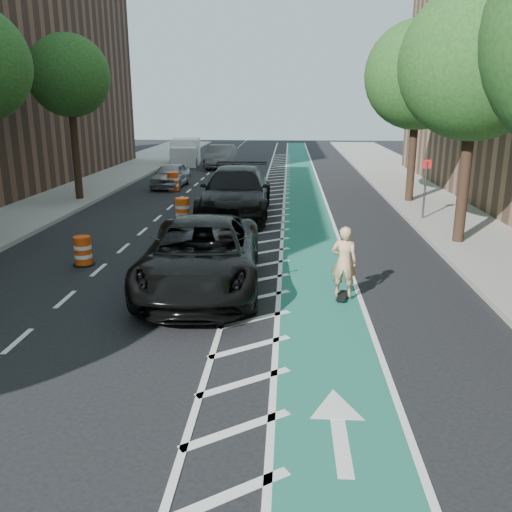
# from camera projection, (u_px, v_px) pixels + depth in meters

# --- Properties ---
(ground) EXTENTS (120.00, 120.00, 0.00)m
(ground) POSITION_uv_depth(u_px,v_px,m) (175.00, 345.00, 10.72)
(ground) COLOR black
(ground) RESTS_ON ground
(bike_lane) EXTENTS (2.00, 90.00, 0.01)m
(bike_lane) POSITION_uv_depth(u_px,v_px,m) (309.00, 231.00, 20.14)
(bike_lane) COLOR #1A5D45
(bike_lane) RESTS_ON ground
(buffer_strip) EXTENTS (1.40, 90.00, 0.01)m
(buffer_strip) POSITION_uv_depth(u_px,v_px,m) (269.00, 231.00, 20.23)
(buffer_strip) COLOR silver
(buffer_strip) RESTS_ON ground
(sidewalk_right) EXTENTS (5.00, 90.00, 0.15)m
(sidewalk_right) POSITION_uv_depth(u_px,v_px,m) (488.00, 232.00, 19.75)
(sidewalk_right) COLOR gray
(sidewalk_right) RESTS_ON ground
(curb_right) EXTENTS (0.12, 90.00, 0.16)m
(curb_right) POSITION_uv_depth(u_px,v_px,m) (420.00, 231.00, 19.89)
(curb_right) COLOR gray
(curb_right) RESTS_ON ground
(curb_left) EXTENTS (0.12, 90.00, 0.16)m
(curb_left) POSITION_uv_depth(u_px,v_px,m) (46.00, 226.00, 20.71)
(curb_left) COLOR gray
(curb_left) RESTS_ON ground
(tree_r_c) EXTENTS (4.20, 4.20, 7.90)m
(tree_r_c) POSITION_uv_depth(u_px,v_px,m) (479.00, 63.00, 16.36)
(tree_r_c) COLOR #382619
(tree_r_c) RESTS_ON ground
(tree_r_d) EXTENTS (4.20, 4.20, 7.90)m
(tree_r_d) POSITION_uv_depth(u_px,v_px,m) (419.00, 76.00, 24.04)
(tree_r_d) COLOR #382619
(tree_r_d) RESTS_ON ground
(tree_l_d) EXTENTS (4.20, 4.20, 7.90)m
(tree_l_d) POSITION_uv_depth(u_px,v_px,m) (71.00, 77.00, 24.96)
(tree_l_d) COLOR #382619
(tree_l_d) RESTS_ON ground
(sign_post) EXTENTS (0.35, 0.08, 2.47)m
(sign_post) POSITION_uv_depth(u_px,v_px,m) (425.00, 188.00, 21.43)
(sign_post) COLOR #4C4C4C
(sign_post) RESTS_ON ground
(skateboard) EXTENTS (0.39, 0.79, 0.10)m
(skateboard) POSITION_uv_depth(u_px,v_px,m) (342.00, 296.00, 13.22)
(skateboard) COLOR black
(skateboard) RESTS_ON ground
(skateboarder) EXTENTS (0.71, 0.55, 1.72)m
(skateboarder) POSITION_uv_depth(u_px,v_px,m) (344.00, 261.00, 12.97)
(skateboarder) COLOR tan
(skateboarder) RESTS_ON skateboard
(suv_near) EXTENTS (3.25, 6.44, 1.75)m
(suv_near) POSITION_uv_depth(u_px,v_px,m) (201.00, 255.00, 13.85)
(suv_near) COLOR black
(suv_near) RESTS_ON ground
(suv_far) EXTENTS (2.86, 6.91, 2.00)m
(suv_far) POSITION_uv_depth(u_px,v_px,m) (236.00, 192.00, 22.68)
(suv_far) COLOR black
(suv_far) RESTS_ON ground
(car_silver) EXTENTS (1.80, 4.06, 1.36)m
(car_silver) POSITION_uv_depth(u_px,v_px,m) (171.00, 175.00, 30.49)
(car_silver) COLOR #99999E
(car_silver) RESTS_ON ground
(car_grey) EXTENTS (1.97, 4.96, 1.60)m
(car_grey) POSITION_uv_depth(u_px,v_px,m) (221.00, 156.00, 39.62)
(car_grey) COLOR slate
(car_grey) RESTS_ON ground
(box_truck) EXTENTS (2.50, 4.75, 1.90)m
(box_truck) POSITION_uv_depth(u_px,v_px,m) (185.00, 153.00, 41.56)
(box_truck) COLOR white
(box_truck) RESTS_ON ground
(barrel_a) EXTENTS (0.63, 0.63, 0.86)m
(barrel_a) POSITION_uv_depth(u_px,v_px,m) (83.00, 252.00, 15.89)
(barrel_a) COLOR #E7420C
(barrel_a) RESTS_ON ground
(barrel_b) EXTENTS (0.71, 0.71, 0.97)m
(barrel_b) POSITION_uv_depth(u_px,v_px,m) (183.00, 211.00, 21.63)
(barrel_b) COLOR #FF530D
(barrel_b) RESTS_ON ground
(barrel_c) EXTENTS (0.75, 0.75, 1.02)m
(barrel_c) POSITION_uv_depth(u_px,v_px,m) (173.00, 182.00, 29.06)
(barrel_c) COLOR #F9470D
(barrel_c) RESTS_ON ground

